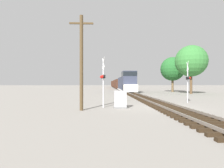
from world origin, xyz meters
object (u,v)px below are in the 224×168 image
crossing_signal_far (188,79)px  utility_pole (81,61)px  crossing_signal_near (103,79)px  relay_cabinet (120,100)px  freight_train (117,84)px  tree_far_right (191,61)px  tree_mid_background (173,69)px

crossing_signal_far → utility_pole: size_ratio=0.60×
crossing_signal_near → relay_cabinet: (1.42, -0.40, -1.73)m
crossing_signal_far → relay_cabinet: size_ratio=3.00×
relay_cabinet → crossing_signal_near: bearing=164.4°
freight_train → tree_far_right: (11.63, -40.68, 4.50)m
crossing_signal_near → tree_far_right: bearing=127.1°
tree_far_right → relay_cabinet: bearing=-129.0°
utility_pole → crossing_signal_near: bearing=43.6°
utility_pole → tree_far_right: 27.68m
crossing_signal_far → utility_pole: 11.58m
crossing_signal_far → relay_cabinet: bearing=131.1°
relay_cabinet → utility_pole: (-3.03, -1.13, 3.02)m
freight_train → tree_far_right: tree_far_right is taller
utility_pole → tree_mid_background: tree_mid_background is taller
crossing_signal_near → relay_cabinet: size_ratio=2.95×
freight_train → utility_pole: utility_pole is taller
freight_train → crossing_signal_far: size_ratio=19.11×
freight_train → crossing_signal_far: (3.53, -56.25, 0.56)m
freight_train → crossing_signal_near: (-5.33, -59.51, 0.51)m
freight_train → tree_mid_background: size_ratio=9.76×
tree_mid_background → relay_cabinet: bearing=-118.8°
freight_train → crossing_signal_far: bearing=-86.4°
tree_far_right → crossing_signal_near: bearing=-132.0°
crossing_signal_near → utility_pole: bearing=-57.4°
crossing_signal_near → tree_far_right: tree_far_right is taller
freight_train → relay_cabinet: size_ratio=57.40×
utility_pole → tree_far_right: tree_far_right is taller
relay_cabinet → utility_pole: 4.43m
tree_mid_background → tree_far_right: bearing=-86.3°
relay_cabinet → tree_far_right: (15.54, 19.22, 5.72)m
crossing_signal_near → crossing_signal_far: crossing_signal_far is taller
freight_train → utility_pole: (-6.94, -61.03, 1.81)m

